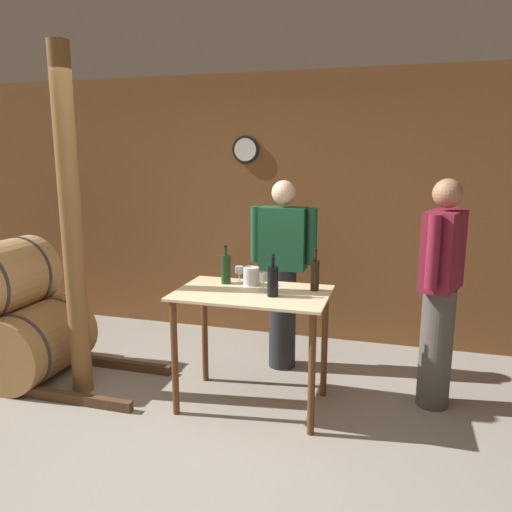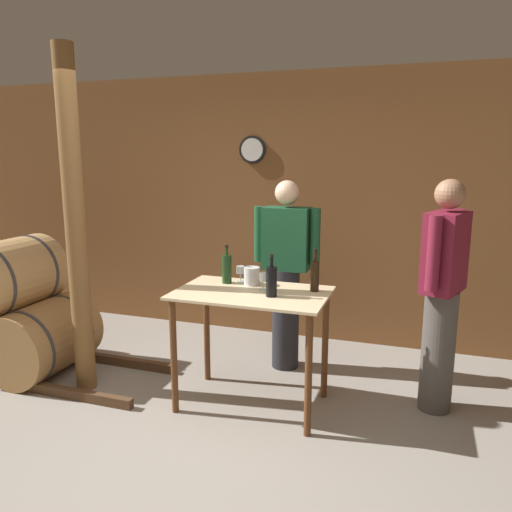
{
  "view_description": "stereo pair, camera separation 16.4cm",
  "coord_description": "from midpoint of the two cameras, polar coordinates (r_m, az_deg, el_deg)",
  "views": [
    {
      "loc": [
        1.19,
        -2.53,
        1.89
      ],
      "look_at": [
        0.18,
        0.98,
        1.15
      ],
      "focal_mm": 35.0,
      "sensor_mm": 36.0,
      "label": 1
    },
    {
      "loc": [
        1.35,
        -2.48,
        1.89
      ],
      "look_at": [
        0.18,
        0.98,
        1.15
      ],
      "focal_mm": 35.0,
      "sensor_mm": 36.0,
      "label": 2
    }
  ],
  "objects": [
    {
      "name": "wine_bottle_center",
      "position": [
        3.71,
        5.49,
        -2.08
      ],
      "size": [
        0.07,
        0.07,
        0.32
      ],
      "color": "black",
      "rests_on": "tasting_table"
    },
    {
      "name": "wine_bottle_left",
      "position": [
        3.55,
        0.6,
        -2.82
      ],
      "size": [
        0.08,
        0.08,
        0.31
      ],
      "color": "black",
      "rests_on": "tasting_table"
    },
    {
      "name": "tasting_table",
      "position": [
        3.74,
        -1.69,
        -6.62
      ],
      "size": [
        1.13,
        0.71,
        0.9
      ],
      "color": "beige",
      "rests_on": "ground_plane"
    },
    {
      "name": "back_wall",
      "position": [
        5.17,
        1.75,
        5.47
      ],
      "size": [
        8.4,
        0.08,
        2.7
      ],
      "color": "brown",
      "rests_on": "ground_plane"
    },
    {
      "name": "person_visitor_with_scarf",
      "position": [
        3.89,
        19.19,
        -3.68
      ],
      "size": [
        0.34,
        0.56,
        1.73
      ],
      "color": "#4C4742",
      "rests_on": "ground_plane"
    },
    {
      "name": "person_host",
      "position": [
        4.4,
        2.02,
        -1.72
      ],
      "size": [
        0.59,
        0.24,
        1.68
      ],
      "color": "#232328",
      "rests_on": "ground_plane"
    },
    {
      "name": "ground_plane",
      "position": [
        3.39,
        -9.74,
        -22.71
      ],
      "size": [
        14.0,
        14.0,
        0.0
      ],
      "primitive_type": "plane",
      "color": "gray"
    },
    {
      "name": "wine_bottle_far_left",
      "position": [
        3.91,
        -4.67,
        -1.44
      ],
      "size": [
        0.08,
        0.08,
        0.3
      ],
      "color": "#193819",
      "rests_on": "tasting_table"
    },
    {
      "name": "ice_bucket",
      "position": [
        3.87,
        -1.78,
        -2.31
      ],
      "size": [
        0.12,
        0.12,
        0.14
      ],
      "color": "silver",
      "rests_on": "tasting_table"
    },
    {
      "name": "wine_glass_near_left",
      "position": [
        3.96,
        -3.19,
        -1.69
      ],
      "size": [
        0.06,
        0.06,
        0.13
      ],
      "color": "silver",
      "rests_on": "tasting_table"
    },
    {
      "name": "wooden_post",
      "position": [
        4.1,
        -21.43,
        3.08
      ],
      "size": [
        0.16,
        0.16,
        2.7
      ],
      "color": "brown",
      "rests_on": "ground_plane"
    },
    {
      "name": "wine_glass_near_center",
      "position": [
        3.7,
        -0.43,
        -2.51
      ],
      "size": [
        0.06,
        0.06,
        0.14
      ],
      "color": "silver",
      "rests_on": "tasting_table"
    }
  ]
}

